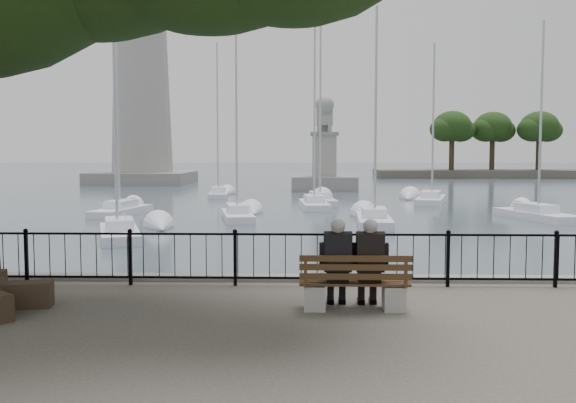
{
  "coord_description": "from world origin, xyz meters",
  "views": [
    {
      "loc": [
        0.34,
        -9.46,
        2.52
      ],
      "look_at": [
        0.0,
        2.5,
        1.6
      ],
      "focal_mm": 40.0,
      "sensor_mm": 36.0,
      "label": 1
    }
  ],
  "objects_px": {
    "lighthouse": "(141,60)",
    "lion_monument": "(324,167)",
    "bench": "(354,290)",
    "person_right": "(369,267)",
    "person_left": "(337,267)"
  },
  "relations": [
    {
      "from": "bench",
      "to": "lighthouse",
      "type": "relative_size",
      "value": 0.05
    },
    {
      "from": "bench",
      "to": "lion_monument",
      "type": "xyz_separation_m",
      "value": [
        0.89,
        49.28,
        0.87
      ]
    },
    {
      "from": "bench",
      "to": "lighthouse",
      "type": "distance_m",
      "value": 65.43
    },
    {
      "from": "person_left",
      "to": "person_right",
      "type": "distance_m",
      "value": 0.51
    },
    {
      "from": "person_left",
      "to": "person_right",
      "type": "bearing_deg",
      "value": -0.22
    },
    {
      "from": "lion_monument",
      "to": "bench",
      "type": "bearing_deg",
      "value": -91.03
    },
    {
      "from": "lighthouse",
      "to": "lion_monument",
      "type": "distance_m",
      "value": 26.04
    },
    {
      "from": "lighthouse",
      "to": "lion_monument",
      "type": "height_order",
      "value": "lighthouse"
    },
    {
      "from": "person_right",
      "to": "lion_monument",
      "type": "relative_size",
      "value": 0.17
    },
    {
      "from": "bench",
      "to": "person_right",
      "type": "height_order",
      "value": "person_right"
    },
    {
      "from": "person_left",
      "to": "lighthouse",
      "type": "bearing_deg",
      "value": 107.1
    },
    {
      "from": "bench",
      "to": "person_right",
      "type": "distance_m",
      "value": 0.44
    },
    {
      "from": "person_right",
      "to": "lighthouse",
      "type": "relative_size",
      "value": 0.05
    },
    {
      "from": "bench",
      "to": "person_left",
      "type": "xyz_separation_m",
      "value": [
        -0.27,
        0.1,
        0.35
      ]
    },
    {
      "from": "lighthouse",
      "to": "lion_monument",
      "type": "xyz_separation_m",
      "value": [
        20.0,
        -12.07,
        -11.5
      ]
    }
  ]
}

